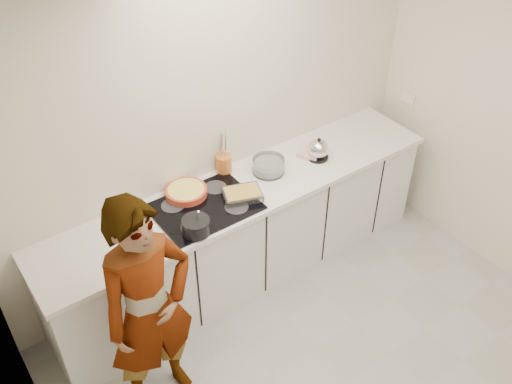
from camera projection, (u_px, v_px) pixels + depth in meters
floor at (349, 382)px, 3.99m from camera, size 3.60×3.20×0.00m
ceiling at (412, 24)px, 2.38m from camera, size 3.60×3.20×0.00m
wall_back at (218, 125)px, 4.20m from camera, size 3.60×0.00×2.60m
base_cabinets at (244, 236)px, 4.54m from camera, size 3.20×0.58×0.87m
countertop at (244, 191)px, 4.26m from camera, size 3.24×0.64×0.04m
hob at (205, 207)px, 4.07m from camera, size 0.72×0.54×0.01m
tart_dish at (186, 191)px, 4.15m from camera, size 0.34×0.34×0.05m
saucepan at (196, 226)px, 3.82m from camera, size 0.23×0.23×0.18m
baking_dish at (242, 194)px, 4.12m from camera, size 0.33×0.28×0.05m
mixing_bowl at (269, 166)px, 4.38m from camera, size 0.32×0.32×0.12m
tea_towel at (312, 151)px, 4.60m from camera, size 0.28×0.26×0.04m
kettle at (318, 150)px, 4.50m from camera, size 0.18×0.18×0.19m
utensil_crock at (224, 164)px, 4.36m from camera, size 0.14×0.14×0.15m
cook at (150, 310)px, 3.43m from camera, size 0.64×0.45×1.67m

